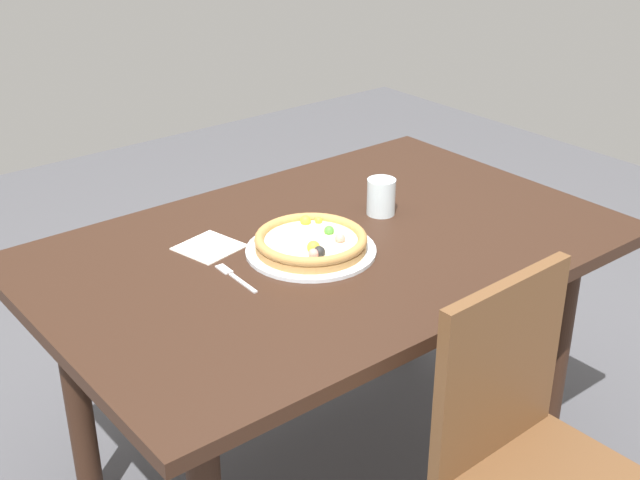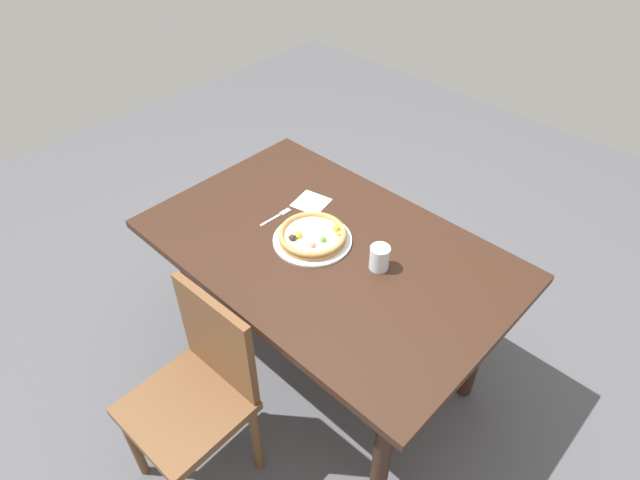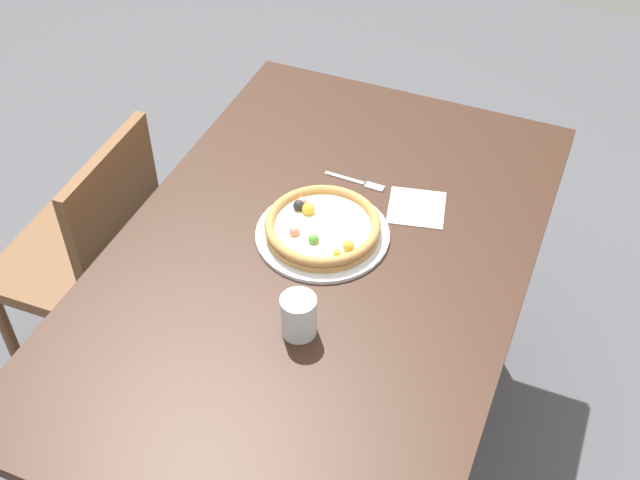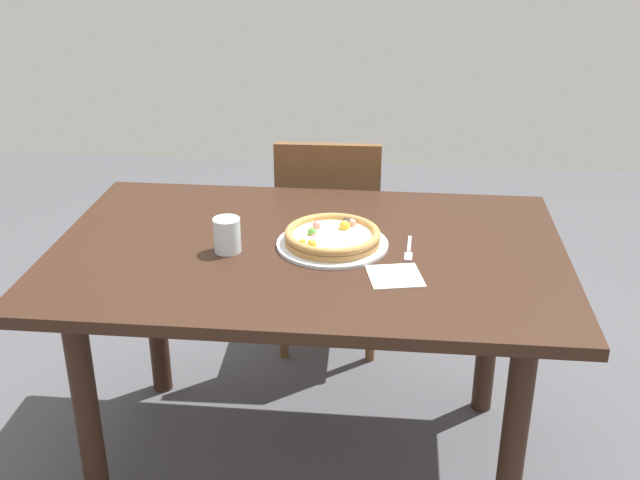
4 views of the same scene
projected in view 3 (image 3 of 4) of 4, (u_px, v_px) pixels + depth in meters
name	position (u px, v px, depth m)	size (l,w,h in m)	color
ground_plane	(318.00, 435.00, 2.44)	(6.00, 6.00, 0.00)	#4C4C51
dining_table	(318.00, 286.00, 1.98)	(1.49, 0.96, 0.76)	#331E14
chair_near	(91.00, 256.00, 2.29)	(0.41, 0.41, 0.89)	brown
plate	(323.00, 234.00, 1.96)	(0.33, 0.33, 0.01)	silver
pizza	(322.00, 226.00, 1.94)	(0.28, 0.28, 0.05)	#B78447
fork	(359.00, 182.00, 2.11)	(0.02, 0.17, 0.00)	silver
drinking_glass	(299.00, 316.00, 1.72)	(0.08, 0.08, 0.10)	silver
napkin	(417.00, 208.00, 2.04)	(0.14, 0.14, 0.00)	white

